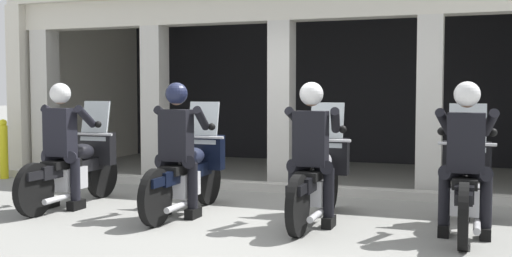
# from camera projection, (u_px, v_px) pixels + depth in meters

# --- Properties ---
(ground_plane) EXTENTS (80.00, 80.00, 0.00)m
(ground_plane) POSITION_uv_depth(u_px,v_px,m) (317.00, 180.00, 10.28)
(ground_plane) COLOR gray
(station_building) EXTENTS (9.94, 4.24, 3.15)m
(station_building) POSITION_uv_depth(u_px,v_px,m) (316.00, 63.00, 11.45)
(station_building) COLOR black
(station_building) RESTS_ON ground
(kerb_strip) EXTENTS (9.44, 0.24, 0.12)m
(kerb_strip) POSITION_uv_depth(u_px,v_px,m) (271.00, 187.00, 9.13)
(kerb_strip) COLOR #B7B5AD
(kerb_strip) RESTS_ON ground
(motorcycle_far_left) EXTENTS (0.62, 2.04, 1.35)m
(motorcycle_far_left) POSITION_uv_depth(u_px,v_px,m) (76.00, 167.00, 8.03)
(motorcycle_far_left) COLOR black
(motorcycle_far_left) RESTS_ON ground
(police_officer_far_left) EXTENTS (0.63, 0.61, 1.58)m
(police_officer_far_left) POSITION_uv_depth(u_px,v_px,m) (62.00, 135.00, 7.74)
(police_officer_far_left) COLOR black
(police_officer_far_left) RESTS_ON ground
(motorcycle_center_left) EXTENTS (0.62, 2.04, 1.35)m
(motorcycle_center_left) POSITION_uv_depth(u_px,v_px,m) (188.00, 172.00, 7.52)
(motorcycle_center_left) COLOR black
(motorcycle_center_left) RESTS_ON ground
(police_officer_center_left) EXTENTS (0.63, 0.61, 1.58)m
(police_officer_center_left) POSITION_uv_depth(u_px,v_px,m) (177.00, 138.00, 7.22)
(police_officer_center_left) COLOR black
(police_officer_center_left) RESTS_ON ground
(motorcycle_center_right) EXTENTS (0.62, 2.04, 1.35)m
(motorcycle_center_right) POSITION_uv_depth(u_px,v_px,m) (318.00, 177.00, 7.04)
(motorcycle_center_right) COLOR black
(motorcycle_center_right) RESTS_ON ground
(police_officer_center_right) EXTENTS (0.63, 0.61, 1.58)m
(police_officer_center_right) POSITION_uv_depth(u_px,v_px,m) (311.00, 141.00, 6.74)
(police_officer_center_right) COLOR black
(police_officer_center_right) RESTS_ON ground
(motorcycle_far_right) EXTENTS (0.62, 2.04, 1.35)m
(motorcycle_far_right) POSITION_uv_depth(u_px,v_px,m) (466.00, 185.00, 6.51)
(motorcycle_far_right) COLOR black
(motorcycle_far_right) RESTS_ON ground
(police_officer_far_right) EXTENTS (0.63, 0.61, 1.58)m
(police_officer_far_right) POSITION_uv_depth(u_px,v_px,m) (466.00, 146.00, 6.22)
(police_officer_far_right) COLOR black
(police_officer_far_right) RESTS_ON ground
(bollard_kerbside) EXTENTS (0.14, 0.14, 1.01)m
(bollard_kerbside) POSITION_uv_depth(u_px,v_px,m) (4.00, 149.00, 10.41)
(bollard_kerbside) COLOR yellow
(bollard_kerbside) RESTS_ON ground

